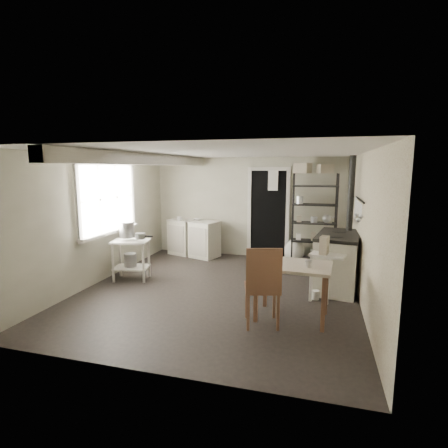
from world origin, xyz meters
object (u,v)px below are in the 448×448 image
(shelf_rack, at_px, (314,221))
(base_cabinets, at_px, (194,236))
(work_table, at_px, (292,292))
(prep_table, at_px, (131,258))
(flour_sack, at_px, (294,251))
(chair, at_px, (262,289))
(stockpot, at_px, (127,230))
(stove, at_px, (337,263))

(shelf_rack, bearing_deg, base_cabinets, 176.37)
(base_cabinets, bearing_deg, work_table, -31.92)
(prep_table, bearing_deg, flour_sack, 35.71)
(work_table, height_order, chair, chair)
(prep_table, relative_size, shelf_rack, 0.38)
(chair, relative_size, flour_sack, 2.12)
(flour_sack, bearing_deg, chair, -93.31)
(shelf_rack, xyz_separation_m, flour_sack, (-0.39, 0.07, -0.71))
(prep_table, xyz_separation_m, chair, (2.65, -1.23, 0.08))
(work_table, bearing_deg, prep_table, 162.82)
(chair, bearing_deg, stockpot, 140.83)
(stove, distance_m, chair, 2.02)
(stockpot, distance_m, stove, 3.80)
(prep_table, distance_m, base_cabinets, 2.08)
(prep_table, distance_m, shelf_rack, 3.82)
(work_table, bearing_deg, shelf_rack, 85.80)
(work_table, bearing_deg, chair, -140.47)
(stockpot, xyz_separation_m, base_cabinets, (0.55, 2.03, -0.48))
(work_table, relative_size, flour_sack, 1.98)
(shelf_rack, height_order, work_table, shelf_rack)
(base_cabinets, bearing_deg, stockpot, -87.51)
(stove, bearing_deg, work_table, -105.85)
(base_cabinets, relative_size, flour_sack, 2.49)
(chair, bearing_deg, work_table, 24.78)
(prep_table, bearing_deg, base_cabinets, 76.63)
(base_cabinets, relative_size, chair, 1.18)
(prep_table, distance_m, flour_sack, 3.50)
(prep_table, height_order, stove, stove)
(stockpot, distance_m, work_table, 3.26)
(flour_sack, bearing_deg, shelf_rack, -9.99)
(base_cabinets, xyz_separation_m, shelf_rack, (2.74, -0.06, 0.49))
(work_table, distance_m, chair, 0.49)
(stockpot, height_order, stove, stockpot)
(stove, bearing_deg, chair, -111.79)
(flour_sack, bearing_deg, stockpot, -144.85)
(prep_table, xyz_separation_m, base_cabinets, (0.48, 2.03, 0.06))
(stockpot, relative_size, chair, 0.27)
(stove, bearing_deg, shelf_rack, 115.30)
(prep_table, xyz_separation_m, work_table, (3.01, -0.93, -0.02))
(base_cabinets, xyz_separation_m, stove, (3.18, -1.52, -0.02))
(stove, relative_size, flour_sack, 2.37)
(prep_table, height_order, shelf_rack, shelf_rack)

